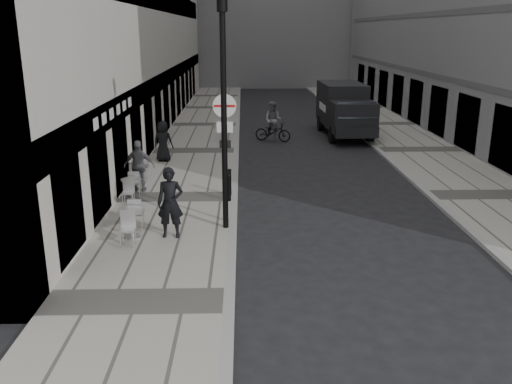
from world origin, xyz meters
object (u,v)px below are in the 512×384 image
walking_man (170,203)px  sign_post (225,139)px  cyclist (273,126)px  panel_van (344,107)px  lamppost (224,106)px

walking_man → sign_post: sign_post is taller
cyclist → panel_van: bearing=42.3°
lamppost → walking_man: bearing=-154.3°
walking_man → lamppost: lamppost is taller
panel_van → lamppost: bearing=-113.9°
sign_post → lamppost: 1.20m
lamppost → panel_van: lamppost is taller
lamppost → cyclist: (2.13, 13.49, -2.87)m
walking_man → sign_post: 2.53m
sign_post → lamppost: lamppost is taller
panel_van → walking_man: bearing=-117.5°
sign_post → panel_van: 15.72m
sign_post → lamppost: bearing=-87.7°
cyclist → walking_man: bearing=-82.5°
walking_man → panel_van: (7.71, 15.73, 0.49)m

